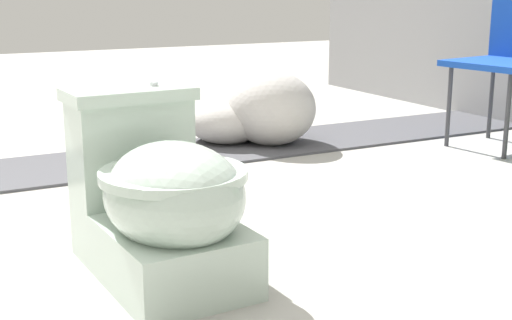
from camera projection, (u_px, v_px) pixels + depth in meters
The scene contains 5 objects.
ground_plane at pixel (52, 281), 1.97m from camera, with size 14.00×14.00×0.00m, color #A8A59E.
gravel_strip at pixel (104, 163), 3.25m from camera, with size 0.56×8.00×0.01m, color #4C4C51.
toilet at pixel (160, 200), 1.96m from camera, with size 0.65×0.41×0.52m.
boulder_near at pixel (227, 120), 3.66m from camera, with size 0.43×0.41×0.24m, color #B7B2AD.
boulder_far at pixel (270, 108), 3.61m from camera, with size 0.48×0.44×0.38m, color #B7B2AD.
Camera 1 is at (1.88, -0.35, 0.80)m, focal length 50.00 mm.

